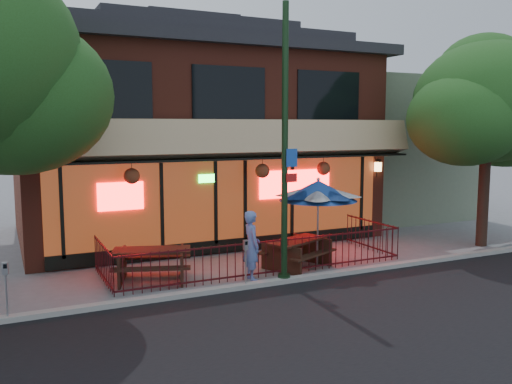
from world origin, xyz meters
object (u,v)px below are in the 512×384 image
Objects in this scene: pedestrian at (252,246)px; parking_meter_far at (6,282)px; picnic_table_right at (297,249)px; patio_umbrella at (318,190)px; picnic_table_left at (152,260)px; street_light at (285,160)px; parking_meter_near at (246,256)px; street_tree_right at (487,96)px.

parking_meter_far is at bearing 101.08° from pedestrian.
patio_umbrella reaches higher than picnic_table_right.
picnic_table_left is 4.08m from picnic_table_right.
pedestrian is at bearing 143.78° from street_light.
patio_umbrella is 8.35m from parking_meter_far.
patio_umbrella is 2.04× the size of parking_meter_far.
pedestrian is 1.51× the size of parking_meter_near.
picnic_table_right is at bearing 28.96° from parking_meter_near.
parking_meter_far is at bearing -180.00° from parking_meter_near.
parking_meter_near is 5.36m from parking_meter_far.
picnic_table_left is 5.01m from patio_umbrella.
street_tree_right is 11.94m from picnic_table_left.
picnic_table_right is (1.01, 1.10, -2.62)m from street_light.
patio_umbrella is (4.73, -0.43, 1.61)m from picnic_table_left.
picnic_table_left is 3.81m from parking_meter_far.
parking_meter_far is (-7.49, -1.18, 0.32)m from picnic_table_right.
patio_umbrella is at bearing 0.00° from picnic_table_right.
pedestrian is 5.82m from parking_meter_far.
pedestrian is at bearing 5.72° from parking_meter_far.
picnic_table_right is 1.90× the size of parking_meter_near.
street_light is 2.58m from parking_meter_near.
parking_meter_far is at bearing -154.93° from picnic_table_left.
parking_meter_near reaches higher than picnic_table_left.
street_tree_right is 2.77× the size of patio_umbrella.
street_light is 5.62× the size of parking_meter_far.
picnic_table_right is 0.91× the size of patio_umbrella.
pedestrian reaches higher than picnic_table_left.
street_light is 2.24m from patio_umbrella.
picnic_table_right is 1.85× the size of parking_meter_far.
street_light is 1.00× the size of street_tree_right.
patio_umbrella is (1.68, 1.10, -0.99)m from street_light.
parking_meter_near is 0.97× the size of parking_meter_far.
street_tree_right is 9.63m from pedestrian.
parking_meter_far is (-5.36, -0.00, 0.02)m from parking_meter_near.
pedestrian is 0.73m from parking_meter_near.
street_light reaches higher than parking_meter_far.
patio_umbrella is at bearing 8.23° from parking_meter_far.
parking_meter_far is (-5.79, -0.58, -0.07)m from pedestrian.
patio_umbrella reaches higher than parking_meter_far.
street_light is at bearing -26.70° from picnic_table_left.
parking_meter_near is at bearing -39.91° from picnic_table_left.
street_tree_right is (8.04, 0.99, 1.81)m from street_light.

